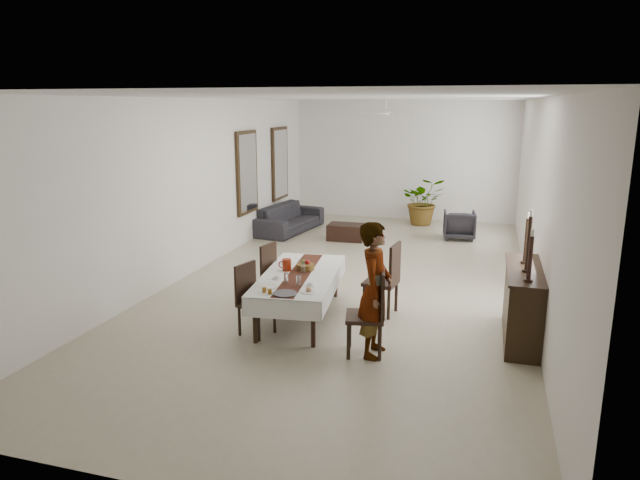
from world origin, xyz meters
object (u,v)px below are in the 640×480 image
Objects in this scene: dining_table_top at (300,276)px; sideboard_body at (522,305)px; sofa at (289,218)px; woman at (375,290)px; red_pitcher at (287,265)px.

sideboard_body reaches higher than dining_table_top.
woman is at bearing -143.75° from sofa.
sideboard_body is (3.34, -0.03, -0.28)m from red_pitcher.
dining_table_top is 1.24× the size of woman.
sideboard_body is 7.57m from sofa.
sideboard_body is at bearing -5.28° from dining_table_top.
red_pitcher is (-0.24, 0.11, 0.12)m from dining_table_top.
dining_table_top is 1.63m from woman.
sideboard_body reaches higher than sofa.
sofa is (-2.13, 5.55, -0.31)m from dining_table_top.
red_pitcher is 1.87m from woman.
woman is at bearing -34.36° from red_pitcher.
sofa is at bearing 133.70° from sideboard_body.
red_pitcher reaches higher than dining_table_top.
woman reaches higher than sofa.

